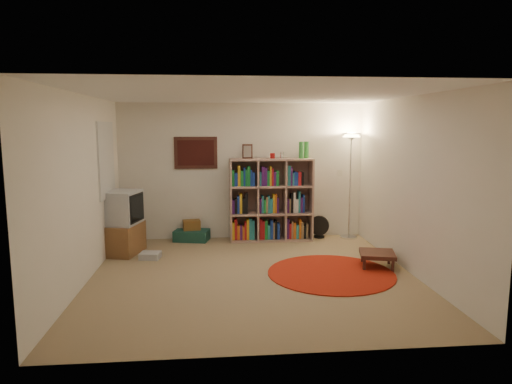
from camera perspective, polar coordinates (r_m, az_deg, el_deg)
The scene contains 11 objects.
room at distance 6.27m, azimuth -0.94°, elevation 0.71°, with size 4.54×4.54×2.54m.
bookshelf at distance 8.33m, azimuth 1.74°, elevation -1.12°, with size 1.51×0.44×1.80m.
floor_lamp at distance 8.54m, azimuth 11.80°, elevation 5.02°, with size 0.44×0.44×1.96m.
floor_fan at distance 8.65m, azimuth 7.91°, elevation -4.33°, with size 0.37×0.25×0.42m.
tv_stand at distance 7.79m, azimuth -16.28°, elevation -3.80°, with size 0.66×0.82×1.04m.
dvd_box at distance 7.48m, azimuth -13.08°, elevation -7.74°, with size 0.34×0.30×0.10m.
suitcase at distance 8.47m, azimuth -8.03°, elevation -5.38°, with size 0.68×0.52×0.20m.
wicker_basket at distance 8.47m, azimuth -8.05°, elevation -4.09°, with size 0.34×0.26×0.18m.
paper_towel at distance 8.54m, azimuth -2.42°, elevation -5.08°, with size 0.13×0.13×0.23m.
red_rug at distance 6.67m, azimuth 9.36°, elevation -9.98°, with size 1.80×1.80×0.02m.
side_table at distance 7.06m, azimuth 14.92°, elevation -7.56°, with size 0.61×0.61×0.23m.
Camera 1 is at (-0.53, -6.15, 2.08)m, focal length 32.00 mm.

